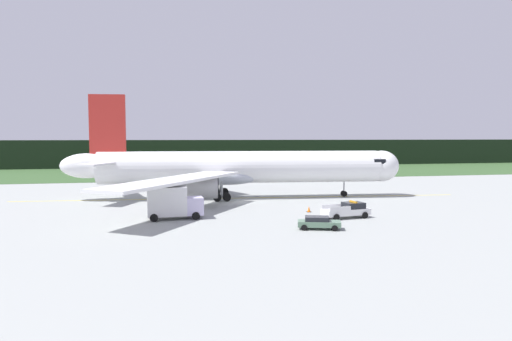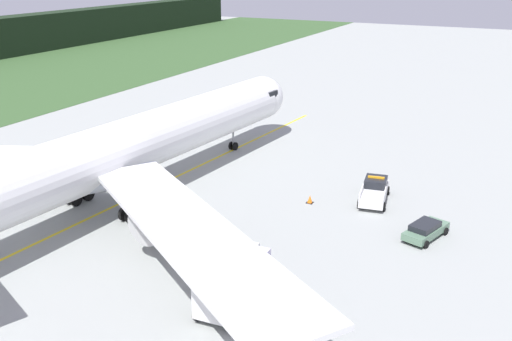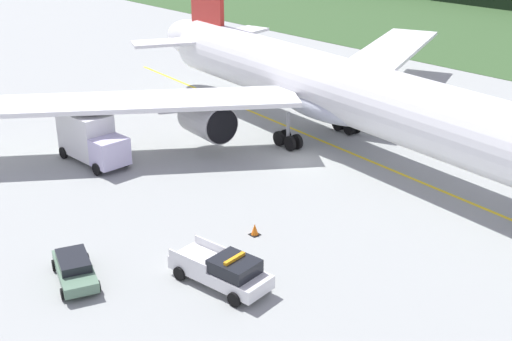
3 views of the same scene
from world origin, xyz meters
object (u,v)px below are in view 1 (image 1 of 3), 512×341
(airliner, at_px, (235,168))
(ops_pickup_truck, at_px, (348,210))
(catering_truck, at_px, (173,202))
(apron_cone, at_px, (309,209))
(staff_car, at_px, (319,222))

(airliner, xyz_separation_m, ops_pickup_truck, (10.12, -19.50, -3.71))
(airliner, height_order, catering_truck, airliner)
(airliner, height_order, apron_cone, airliner)
(catering_truck, bearing_deg, airliner, 58.86)
(catering_truck, bearing_deg, staff_car, -31.50)
(airliner, xyz_separation_m, staff_car, (4.62, -24.96, -3.92))
(airliner, bearing_deg, ops_pickup_truck, -62.58)
(ops_pickup_truck, distance_m, catering_truck, 20.18)
(catering_truck, distance_m, apron_cone, 16.92)
(airliner, xyz_separation_m, catering_truck, (-9.76, -16.15, -2.69))
(airliner, distance_m, apron_cone, 16.82)
(airliner, relative_size, catering_truck, 8.21)
(airliner, relative_size, staff_car, 11.29)
(ops_pickup_truck, xyz_separation_m, catering_truck, (-19.87, 3.35, 1.02))
(airliner, bearing_deg, staff_car, -79.51)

